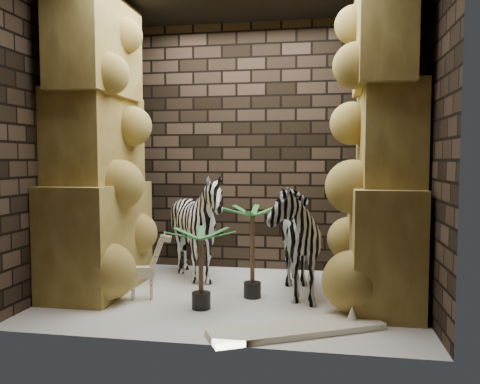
% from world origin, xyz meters
% --- Properties ---
extents(floor, '(3.50, 3.50, 0.00)m').
position_xyz_m(floor, '(0.00, 0.00, 0.00)').
color(floor, white).
rests_on(floor, ground).
extents(wall_back, '(3.50, 0.00, 3.50)m').
position_xyz_m(wall_back, '(0.00, 1.25, 1.50)').
color(wall_back, black).
rests_on(wall_back, ground).
extents(wall_front, '(3.50, 0.00, 3.50)m').
position_xyz_m(wall_front, '(0.00, -1.25, 1.50)').
color(wall_front, black).
rests_on(wall_front, ground).
extents(wall_left, '(0.00, 3.00, 3.00)m').
position_xyz_m(wall_left, '(-1.75, 0.00, 1.50)').
color(wall_left, black).
rests_on(wall_left, ground).
extents(wall_right, '(0.00, 3.00, 3.00)m').
position_xyz_m(wall_right, '(1.75, 0.00, 1.50)').
color(wall_right, black).
rests_on(wall_right, ground).
extents(rock_pillar_left, '(0.68, 1.30, 3.00)m').
position_xyz_m(rock_pillar_left, '(-1.40, 0.00, 1.50)').
color(rock_pillar_left, tan).
rests_on(rock_pillar_left, floor).
extents(rock_pillar_right, '(0.58, 1.25, 3.00)m').
position_xyz_m(rock_pillar_right, '(1.42, 0.00, 1.50)').
color(rock_pillar_right, tan).
rests_on(rock_pillar_right, floor).
extents(zebra_right, '(0.84, 1.23, 1.32)m').
position_xyz_m(zebra_right, '(0.55, 0.16, 0.66)').
color(zebra_right, white).
rests_on(zebra_right, floor).
extents(zebra_left, '(1.10, 1.30, 1.08)m').
position_xyz_m(zebra_left, '(-0.49, 0.52, 0.54)').
color(zebra_left, white).
rests_on(zebra_left, floor).
extents(giraffe_toy, '(0.36, 0.20, 0.67)m').
position_xyz_m(giraffe_toy, '(-0.84, -0.24, 0.34)').
color(giraffe_toy, beige).
rests_on(giraffe_toy, floor).
extents(palm_front, '(0.36, 0.36, 0.91)m').
position_xyz_m(palm_front, '(0.20, -0.00, 0.45)').
color(palm_front, '#23631C').
rests_on(palm_front, floor).
extents(palm_back, '(0.36, 0.36, 0.74)m').
position_xyz_m(palm_back, '(-0.20, -0.43, 0.37)').
color(palm_back, '#23631C').
rests_on(palm_back, floor).
extents(surfboard, '(1.40, 0.95, 0.05)m').
position_xyz_m(surfboard, '(0.68, -0.88, 0.03)').
color(surfboard, '#FAF1CE').
rests_on(surfboard, floor).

